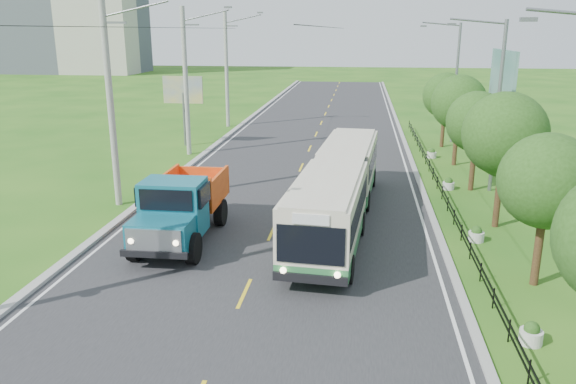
% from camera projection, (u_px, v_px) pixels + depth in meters
% --- Properties ---
extents(ground, '(240.00, 240.00, 0.00)m').
position_uv_depth(ground, '(244.00, 294.00, 18.74)').
color(ground, '#215915').
rests_on(ground, ground).
extents(road, '(14.00, 120.00, 0.02)m').
position_uv_depth(road, '(304.00, 160.00, 37.79)').
color(road, '#28282B').
rests_on(road, ground).
extents(curb_left, '(0.40, 120.00, 0.15)m').
position_uv_depth(curb_left, '(201.00, 157.00, 38.65)').
color(curb_left, '#9E9E99').
rests_on(curb_left, ground).
extents(curb_right, '(0.30, 120.00, 0.10)m').
position_uv_depth(curb_right, '(412.00, 163.00, 36.90)').
color(curb_right, '#9E9E99').
rests_on(curb_right, ground).
extents(edge_line_left, '(0.12, 120.00, 0.00)m').
position_uv_depth(edge_line_left, '(208.00, 158.00, 38.60)').
color(edge_line_left, silver).
rests_on(edge_line_left, road).
extents(edge_line_right, '(0.12, 120.00, 0.00)m').
position_uv_depth(edge_line_right, '(405.00, 163.00, 36.96)').
color(edge_line_right, silver).
rests_on(edge_line_right, road).
extents(centre_dash, '(0.12, 2.20, 0.00)m').
position_uv_depth(centre_dash, '(244.00, 293.00, 18.73)').
color(centre_dash, yellow).
rests_on(centre_dash, road).
extents(railing_right, '(0.04, 40.00, 0.60)m').
position_uv_depth(railing_right, '(437.00, 184.00, 31.01)').
color(railing_right, black).
rests_on(railing_right, ground).
extents(pole_near, '(3.51, 0.32, 10.00)m').
position_uv_depth(pole_near, '(111.00, 103.00, 26.91)').
color(pole_near, gray).
rests_on(pole_near, ground).
extents(pole_mid, '(3.51, 0.32, 10.00)m').
position_uv_depth(pole_mid, '(186.00, 81.00, 38.34)').
color(pole_mid, gray).
rests_on(pole_mid, ground).
extents(pole_far, '(3.51, 0.32, 10.00)m').
position_uv_depth(pole_far, '(227.00, 69.00, 49.77)').
color(pole_far, gray).
rests_on(pole_far, ground).
extents(tree_second, '(3.18, 3.26, 5.30)m').
position_uv_depth(tree_second, '(547.00, 185.00, 18.58)').
color(tree_second, '#382314').
rests_on(tree_second, ground).
extents(tree_third, '(3.60, 3.62, 6.00)m').
position_uv_depth(tree_third, '(505.00, 138.00, 24.17)').
color(tree_third, '#382314').
rests_on(tree_third, ground).
extents(tree_fourth, '(3.24, 3.31, 5.40)m').
position_uv_depth(tree_fourth, '(477.00, 125.00, 30.00)').
color(tree_fourth, '#382314').
rests_on(tree_fourth, ground).
extents(tree_fifth, '(3.48, 3.52, 5.80)m').
position_uv_depth(tree_fifth, '(459.00, 105.00, 35.64)').
color(tree_fifth, '#382314').
rests_on(tree_fifth, ground).
extents(tree_back, '(3.30, 3.36, 5.50)m').
position_uv_depth(tree_back, '(446.00, 98.00, 41.41)').
color(tree_back, '#382314').
rests_on(tree_back, ground).
extents(streetlight_mid, '(3.02, 0.20, 9.07)m').
position_uv_depth(streetlight_mid, '(495.00, 101.00, 29.40)').
color(streetlight_mid, slate).
rests_on(streetlight_mid, ground).
extents(streetlight_far, '(3.02, 0.20, 9.07)m').
position_uv_depth(streetlight_far, '(454.00, 79.00, 42.74)').
color(streetlight_far, slate).
rests_on(streetlight_far, ground).
extents(planter_front, '(0.64, 0.64, 0.67)m').
position_uv_depth(planter_front, '(531.00, 334.00, 15.69)').
color(planter_front, silver).
rests_on(planter_front, ground).
extents(planter_near, '(0.64, 0.64, 0.67)m').
position_uv_depth(planter_near, '(476.00, 235.00, 23.31)').
color(planter_near, silver).
rests_on(planter_near, ground).
extents(planter_mid, '(0.64, 0.64, 0.67)m').
position_uv_depth(planter_mid, '(448.00, 184.00, 30.94)').
color(planter_mid, silver).
rests_on(planter_mid, ground).
extents(planter_far, '(0.64, 0.64, 0.67)m').
position_uv_depth(planter_far, '(432.00, 154.00, 38.56)').
color(planter_far, silver).
rests_on(planter_far, ground).
extents(billboard_left, '(3.00, 0.20, 5.20)m').
position_uv_depth(billboard_left, '(183.00, 94.00, 41.69)').
color(billboard_left, slate).
rests_on(billboard_left, ground).
extents(billboard_right, '(0.24, 6.00, 7.30)m').
position_uv_depth(billboard_right, '(502.00, 82.00, 34.79)').
color(billboard_right, slate).
rests_on(billboard_right, ground).
extents(apartment_far, '(24.00, 14.00, 26.00)m').
position_uv_depth(apartment_far, '(25.00, 11.00, 139.27)').
color(apartment_far, '#B7B2A3').
rests_on(apartment_far, ground).
extents(bus, '(3.67, 15.54, 2.97)m').
position_uv_depth(bus, '(339.00, 185.00, 25.17)').
color(bus, '#2E733D').
rests_on(bus, ground).
extents(dump_truck, '(2.70, 6.75, 2.82)m').
position_uv_depth(dump_truck, '(181.00, 203.00, 23.11)').
color(dump_truck, '#146579').
rests_on(dump_truck, ground).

